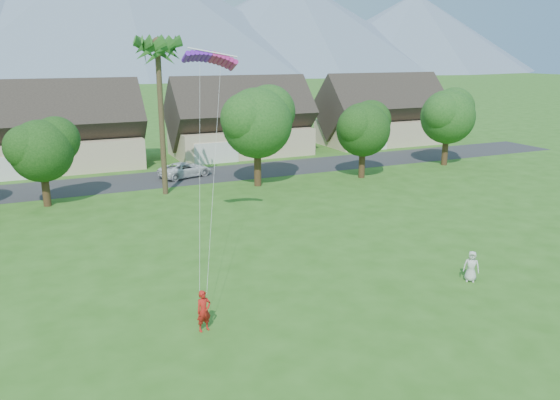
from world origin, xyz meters
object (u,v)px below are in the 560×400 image
kite_flyer (204,311)px  parked_car (185,170)px  parafoil_kite (210,57)px  watcher (471,266)px

kite_flyer → parked_car: size_ratio=0.36×
parked_car → parafoil_kite: parafoil_kite is taller
parked_car → parafoil_kite: (-3.18, -19.18, 10.31)m
kite_flyer → parafoil_kite: (3.66, 9.78, 10.12)m
kite_flyer → parked_car: 29.76m
parafoil_kite → watcher: bearing=-42.1°
kite_flyer → watcher: size_ratio=1.12×
watcher → parked_car: watcher is taller
watcher → parked_car: bearing=145.1°
parked_car → parafoil_kite: bearing=152.5°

